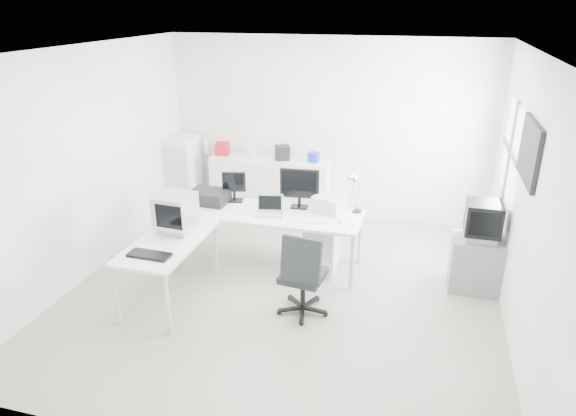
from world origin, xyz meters
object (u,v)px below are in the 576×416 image
(office_chair, at_px, (303,272))
(crt_tv, at_px, (483,221))
(lcd_monitor_small, at_px, (234,187))
(filing_cabinet, at_px, (184,174))
(lcd_monitor_large, at_px, (299,189))
(laptop, at_px, (269,207))
(laser_printer, at_px, (329,204))
(tv_cabinet, at_px, (476,264))
(main_desk, at_px, (269,238))
(drawer_pedestal, at_px, (322,248))
(side_desk, at_px, (170,270))
(sideboard, at_px, (270,187))
(inkjet_printer, at_px, (209,197))
(crt_monitor, at_px, (176,213))

(office_chair, distance_m, crt_tv, 2.19)
(lcd_monitor_small, xyz_separation_m, filing_cabinet, (-1.36, 1.23, -0.33))
(crt_tv, distance_m, filing_cabinet, 4.72)
(lcd_monitor_small, relative_size, lcd_monitor_large, 0.74)
(laptop, distance_m, laser_printer, 0.77)
(lcd_monitor_small, distance_m, tv_cabinet, 3.21)
(laptop, bearing_deg, main_desk, 105.04)
(main_desk, height_order, drawer_pedestal, main_desk)
(side_desk, xyz_separation_m, lcd_monitor_small, (0.30, 1.35, 0.57))
(office_chair, height_order, sideboard, office_chair)
(drawer_pedestal, relative_size, office_chair, 0.59)
(main_desk, relative_size, lcd_monitor_large, 4.54)
(inkjet_printer, bearing_deg, main_desk, -3.98)
(crt_monitor, distance_m, tv_cabinet, 3.62)
(drawer_pedestal, height_order, filing_cabinet, filing_cabinet)
(drawer_pedestal, distance_m, laptop, 0.87)
(side_desk, distance_m, lcd_monitor_large, 1.92)
(side_desk, xyz_separation_m, sideboard, (0.38, 2.74, 0.10))
(drawer_pedestal, xyz_separation_m, crt_tv, (1.89, 0.02, 0.58))
(inkjet_printer, height_order, lcd_monitor_small, lcd_monitor_small)
(main_desk, bearing_deg, inkjet_printer, 173.29)
(inkjet_printer, relative_size, sideboard, 0.26)
(drawer_pedestal, distance_m, inkjet_printer, 1.64)
(lcd_monitor_large, distance_m, tv_cabinet, 2.35)
(lcd_monitor_large, height_order, laser_printer, lcd_monitor_large)
(laser_printer, xyz_separation_m, office_chair, (-0.05, -1.20, -0.35))
(main_desk, distance_m, inkjet_printer, 0.97)
(side_desk, xyz_separation_m, drawer_pedestal, (1.55, 1.15, -0.08))
(drawer_pedestal, bearing_deg, lcd_monitor_large, 150.26)
(lcd_monitor_large, height_order, office_chair, lcd_monitor_large)
(lcd_monitor_small, relative_size, filing_cabinet, 0.32)
(inkjet_printer, xyz_separation_m, tv_cabinet, (3.44, -0.03, -0.51))
(sideboard, bearing_deg, main_desk, -73.88)
(laptop, relative_size, office_chair, 0.34)
(side_desk, height_order, lcd_monitor_small, lcd_monitor_small)
(lcd_monitor_large, bearing_deg, sideboard, 116.37)
(lcd_monitor_large, distance_m, crt_monitor, 1.63)
(office_chair, bearing_deg, inkjet_printer, 152.32)
(laser_printer, distance_m, tv_cabinet, 1.92)
(laptop, relative_size, tv_cabinet, 0.53)
(lcd_monitor_large, relative_size, tv_cabinet, 0.80)
(office_chair, bearing_deg, lcd_monitor_small, 142.66)
(side_desk, distance_m, filing_cabinet, 2.80)
(drawer_pedestal, bearing_deg, office_chair, -89.90)
(office_chair, height_order, filing_cabinet, filing_cabinet)
(office_chair, relative_size, filing_cabinet, 0.82)
(laser_printer, bearing_deg, lcd_monitor_large, -166.21)
(lcd_monitor_large, bearing_deg, tv_cabinet, -8.80)
(main_desk, xyz_separation_m, lcd_monitor_large, (0.35, 0.25, 0.64))
(drawer_pedestal, bearing_deg, laptop, -167.01)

